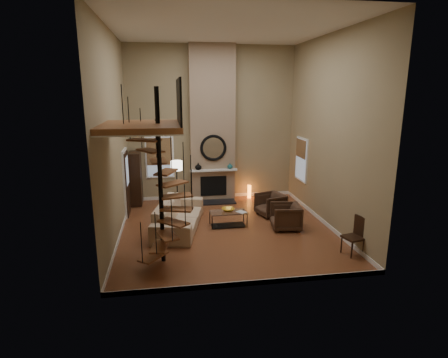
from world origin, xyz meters
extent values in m
cube|color=brown|center=(0.00, 0.00, -0.01)|extent=(6.00, 6.50, 0.01)
cube|color=#998762|center=(0.00, 3.25, 2.75)|extent=(6.00, 0.02, 5.50)
cube|color=#998762|center=(0.00, -3.25, 2.75)|extent=(6.00, 0.02, 5.50)
cube|color=#998762|center=(-3.00, 0.00, 2.75)|extent=(0.02, 6.50, 5.50)
cube|color=#998762|center=(3.00, 0.00, 2.75)|extent=(0.02, 6.50, 5.50)
cube|color=silver|center=(0.00, 0.00, 5.50)|extent=(6.00, 6.50, 0.01)
cube|color=white|center=(0.00, 3.24, 0.06)|extent=(6.00, 0.02, 0.12)
cube|color=white|center=(0.00, -3.24, 0.06)|extent=(6.00, 0.02, 0.12)
cube|color=white|center=(-2.99, 0.00, 0.06)|extent=(0.02, 6.50, 0.12)
cube|color=white|center=(2.99, 0.00, 0.06)|extent=(0.02, 6.50, 0.12)
cube|color=#91775E|center=(0.00, 3.06, 2.75)|extent=(1.60, 0.38, 5.50)
cube|color=black|center=(0.00, 2.57, 0.02)|extent=(1.50, 0.60, 0.04)
cube|color=black|center=(0.00, 2.86, 0.55)|extent=(0.95, 0.02, 0.72)
cube|color=white|center=(0.00, 2.78, 1.15)|extent=(1.70, 0.18, 0.06)
torus|color=black|center=(0.00, 2.84, 1.95)|extent=(0.94, 0.10, 0.94)
cylinder|color=white|center=(0.00, 2.85, 1.95)|extent=(0.80, 0.01, 0.80)
imported|color=black|center=(-0.55, 2.82, 1.30)|extent=(0.24, 0.24, 0.25)
imported|color=#1B5C61|center=(0.60, 2.82, 1.28)|extent=(0.20, 0.20, 0.21)
cube|color=white|center=(-1.90, 3.23, 1.60)|extent=(1.02, 0.04, 1.52)
cube|color=#8C9EB2|center=(-1.90, 3.21, 1.60)|extent=(0.90, 0.01, 1.40)
cube|color=olive|center=(-1.90, 3.19, 1.81)|extent=(0.90, 0.01, 0.98)
cube|color=white|center=(2.98, 2.00, 1.60)|extent=(0.04, 1.02, 1.52)
cube|color=#8C9EB2|center=(2.96, 2.00, 1.60)|extent=(0.01, 0.90, 1.40)
cube|color=olive|center=(2.94, 2.00, 1.98)|extent=(0.01, 0.90, 0.63)
cube|color=white|center=(-2.97, 1.80, 1.05)|extent=(0.06, 1.05, 2.16)
cube|color=black|center=(-2.94, 1.80, 1.02)|extent=(0.05, 0.90, 2.05)
cube|color=#8C9EB2|center=(-2.90, 1.80, 1.45)|extent=(0.01, 0.60, 0.90)
cube|color=#975931|center=(-2.15, -1.80, 3.18)|extent=(1.70, 2.20, 0.12)
cube|color=white|center=(-2.15, -1.80, 3.10)|extent=(1.70, 2.20, 0.03)
cube|color=black|center=(-1.33, -1.80, 3.71)|extent=(0.04, 2.20, 0.94)
cylinder|color=black|center=(-1.80, -1.80, 2.01)|extent=(0.10, 0.10, 4.02)
cube|color=#975931|center=(-2.02, -2.08, 0.26)|extent=(0.71, 0.78, 0.04)
cylinder|color=black|center=(-2.24, -2.37, 0.73)|extent=(0.02, 0.02, 0.94)
cube|color=#975931|center=(-1.86, -2.15, 0.52)|extent=(0.46, 0.77, 0.04)
cylinder|color=black|center=(-1.93, -2.51, 0.99)|extent=(0.02, 0.02, 0.94)
cube|color=#975931|center=(-1.69, -2.14, 0.78)|extent=(0.55, 0.79, 0.04)
cylinder|color=black|center=(-1.58, -2.48, 1.25)|extent=(0.02, 0.02, 0.94)
cube|color=#975931|center=(-1.54, -2.05, 1.04)|extent=(0.75, 0.74, 0.04)
cylinder|color=black|center=(-1.28, -2.30, 1.51)|extent=(0.02, 0.02, 0.94)
cube|color=#975931|center=(-1.45, -1.90, 1.30)|extent=(0.79, 0.53, 0.04)
cylinder|color=black|center=(-1.11, -2.00, 1.77)|extent=(0.02, 0.02, 0.94)
cube|color=#975931|center=(-1.45, -1.73, 1.56)|extent=(0.77, 0.48, 0.04)
cylinder|color=black|center=(-1.10, -1.65, 2.03)|extent=(0.02, 0.02, 0.94)
cube|color=#975931|center=(-1.52, -1.57, 1.82)|extent=(0.77, 0.72, 0.04)
cylinder|color=black|center=(-1.25, -1.34, 2.29)|extent=(0.02, 0.02, 0.94)
cube|color=#975931|center=(-1.67, -1.47, 2.08)|extent=(0.58, 0.79, 0.04)
cylinder|color=black|center=(-1.53, -1.13, 2.55)|extent=(0.02, 0.02, 0.94)
cube|color=#975931|center=(-1.84, -1.44, 2.34)|extent=(0.41, 0.75, 0.04)
cylinder|color=black|center=(-1.88, -1.08, 2.81)|extent=(0.02, 0.02, 0.94)
cube|color=#975931|center=(-2.00, -1.50, 2.60)|extent=(0.68, 0.79, 0.04)
cylinder|color=black|center=(-2.20, -1.20, 3.07)|extent=(0.02, 0.02, 0.94)
cube|color=#975931|center=(-2.12, -1.63, 2.86)|extent=(0.80, 0.64, 0.04)
cylinder|color=black|center=(-2.44, -1.46, 3.33)|extent=(0.02, 0.02, 0.94)
cube|color=#975931|center=(-2.16, -1.80, 3.12)|extent=(0.72, 0.34, 0.04)
cylinder|color=black|center=(-2.52, -1.80, 3.59)|extent=(0.02, 0.02, 0.94)
cube|color=black|center=(-2.74, 2.82, 0.95)|extent=(0.39, 0.82, 1.84)
imported|color=tan|center=(-1.36, 0.28, 0.40)|extent=(1.67, 2.97, 0.82)
imported|color=#412B1E|center=(1.68, 0.97, 0.35)|extent=(1.01, 0.99, 0.74)
imported|color=#412B1E|center=(1.80, -0.25, 0.35)|extent=(0.92, 0.90, 0.76)
cube|color=silver|center=(0.10, 0.20, 0.44)|extent=(1.10, 0.58, 0.02)
cube|color=black|center=(0.10, 0.20, 0.03)|extent=(1.01, 0.48, 0.01)
cylinder|color=black|center=(-0.42, -0.04, 0.22)|extent=(0.03, 0.03, 0.40)
cylinder|color=black|center=(0.62, -0.01, 0.22)|extent=(0.03, 0.03, 0.40)
cylinder|color=black|center=(-0.43, 0.40, 0.22)|extent=(0.03, 0.03, 0.40)
cylinder|color=black|center=(0.61, 0.43, 0.22)|extent=(0.03, 0.03, 0.40)
imported|color=gold|center=(0.10, 0.25, 0.50)|extent=(0.38, 0.38, 0.09)
imported|color=gray|center=(0.45, 0.05, 0.46)|extent=(0.34, 0.36, 0.03)
cylinder|color=black|center=(-1.34, 1.87, 0.01)|extent=(0.34, 0.34, 0.03)
cylinder|color=black|center=(-1.34, 1.87, 0.80)|extent=(0.04, 0.04, 1.47)
cylinder|color=#F2E5C6|center=(-1.34, 1.87, 1.55)|extent=(0.38, 0.38, 0.30)
cylinder|color=orange|center=(1.36, 2.95, 0.25)|extent=(0.14, 0.14, 0.48)
cube|color=black|center=(2.79, -2.18, 0.44)|extent=(0.53, 0.53, 0.05)
cube|color=black|center=(2.99, -2.13, 0.70)|extent=(0.14, 0.41, 0.51)
cylinder|color=black|center=(2.66, -2.39, 0.21)|extent=(0.04, 0.04, 0.41)
cylinder|color=black|center=(3.01, -2.31, 0.21)|extent=(0.04, 0.04, 0.41)
cylinder|color=black|center=(2.57, -2.05, 0.21)|extent=(0.04, 0.04, 0.41)
cylinder|color=black|center=(2.92, -1.96, 0.21)|extent=(0.04, 0.04, 0.41)
camera|label=1|loc=(-1.61, -9.87, 3.93)|focal=29.18mm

